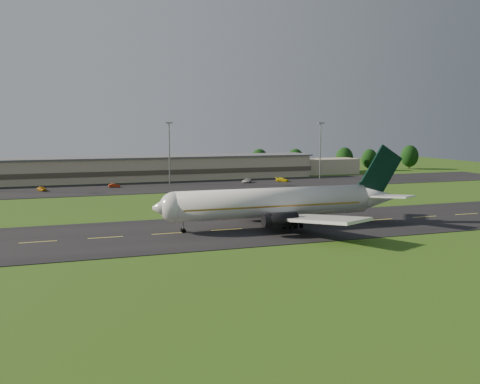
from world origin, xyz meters
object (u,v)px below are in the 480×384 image
object	(u,v)px
terminal	(165,168)
light_mast_east	(320,144)
service_vehicle_b	(114,185)
service_vehicle_d	(282,180)
airliner	(277,203)
light_mast_centre	(169,146)
service_vehicle_a	(42,189)
service_vehicle_c	(247,181)

from	to	relation	value
terminal	light_mast_east	distance (m)	56.67
service_vehicle_b	service_vehicle_d	xyz separation A→B (m)	(56.42, -1.06, 0.08)
service_vehicle_b	airliner	bearing A→B (deg)	-165.59
service_vehicle_b	service_vehicle_d	distance (m)	56.43
airliner	light_mast_centre	bearing A→B (deg)	94.42
terminal	light_mast_centre	world-z (taller)	light_mast_centre
service_vehicle_a	terminal	bearing A→B (deg)	0.72
light_mast_centre	service_vehicle_c	distance (m)	28.38
terminal	light_mast_east	bearing A→B (deg)	-16.80
airliner	light_mast_centre	xyz separation A→B (m)	(-5.13, 80.01, 8.08)
light_mast_east	service_vehicle_c	bearing A→B (deg)	-171.67
airliner	light_mast_east	world-z (taller)	light_mast_east
light_mast_east	service_vehicle_a	distance (m)	95.46
service_vehicle_b	service_vehicle_c	bearing A→B (deg)	-93.03
airliner	service_vehicle_b	size ratio (longest dim) A/B	14.47
service_vehicle_b	terminal	bearing A→B (deg)	-46.94
service_vehicle_b	service_vehicle_a	bearing A→B (deg)	94.56
airliner	service_vehicle_d	bearing A→B (deg)	66.98
terminal	service_vehicle_d	distance (m)	42.58
service_vehicle_a	service_vehicle_d	size ratio (longest dim) A/B	0.85
light_mast_east	service_vehicle_d	size ratio (longest dim) A/B	4.42
service_vehicle_b	service_vehicle_c	world-z (taller)	service_vehicle_c
service_vehicle_d	light_mast_east	bearing A→B (deg)	-29.56
light_mast_centre	service_vehicle_a	xyz separation A→B (m)	(-39.46, -6.87, -11.97)
light_mast_east	service_vehicle_d	xyz separation A→B (m)	(-16.92, -5.21, -11.97)
terminal	service_vehicle_a	xyz separation A→B (m)	(-40.86, -23.05, -3.23)
service_vehicle_b	service_vehicle_d	size ratio (longest dim) A/B	0.77
light_mast_east	service_vehicle_d	bearing A→B (deg)	-162.90
terminal	service_vehicle_a	world-z (taller)	terminal
light_mast_east	service_vehicle_d	distance (m)	21.37
light_mast_centre	airliner	bearing A→B (deg)	-86.33
service_vehicle_b	light_mast_east	bearing A→B (deg)	-89.54
service_vehicle_c	airliner	bearing A→B (deg)	-70.69
light_mast_centre	service_vehicle_c	size ratio (longest dim) A/B	4.16
airliner	terminal	world-z (taller)	airliner
light_mast_east	terminal	bearing A→B (deg)	163.20
terminal	service_vehicle_c	xyz separation A→B (m)	(23.97, -20.52, -3.21)
light_mast_east	service_vehicle_c	world-z (taller)	light_mast_east
light_mast_east	service_vehicle_a	xyz separation A→B (m)	(-94.46, -6.87, -11.97)
airliner	light_mast_east	bearing A→B (deg)	58.81
service_vehicle_a	service_vehicle_c	xyz separation A→B (m)	(64.83, 2.53, 0.02)
service_vehicle_a	light_mast_east	bearing A→B (deg)	-24.55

